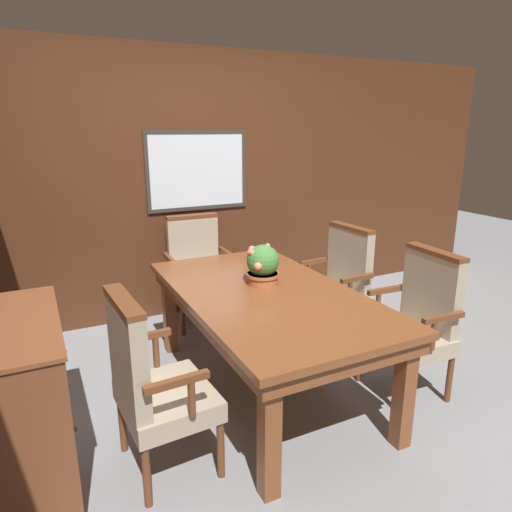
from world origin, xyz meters
The scene contains 9 objects.
ground_plane centered at (0.00, 0.00, 0.00)m, with size 14.00×14.00×0.00m, color gray.
wall_back centered at (0.00, 1.91, 1.23)m, with size 7.20×0.08×2.45m.
dining_table centered at (-0.06, 0.27, 0.63)m, with size 1.06×1.91×0.72m.
chair_right_far centered at (0.82, 0.67, 0.52)m, with size 0.48×0.58×0.99m.
chair_head_far centered at (-0.08, 1.61, 0.52)m, with size 0.57×0.47×0.99m.
chair_left_near centered at (-0.93, -0.15, 0.52)m, with size 0.48×0.58×0.99m.
chair_right_near centered at (0.85, -0.17, 0.52)m, with size 0.48×0.58×0.99m.
potted_plant centered at (-0.02, 0.40, 0.86)m, with size 0.22×0.22×0.28m.
sideboard_cabinet centered at (-1.56, 0.10, 0.43)m, with size 0.51×0.97×0.86m.
Camera 1 is at (-1.36, -2.22, 1.76)m, focal length 32.00 mm.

